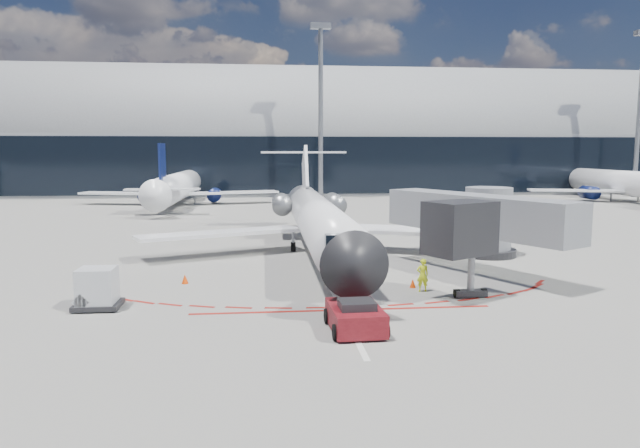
{
  "coord_description": "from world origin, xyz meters",
  "views": [
    {
      "loc": [
        -3.56,
        -36.92,
        7.35
      ],
      "look_at": [
        -0.17,
        -2.94,
        2.93
      ],
      "focal_mm": 32.0,
      "sensor_mm": 36.0,
      "label": 1
    }
  ],
  "objects": [
    {
      "name": "light_mast_centre",
      "position": [
        5.0,
        48.0,
        12.5
      ],
      "size": [
        0.7,
        0.7,
        25.0
      ],
      "primitive_type": "cylinder",
      "color": "gray",
      "rests_on": "ground"
    },
    {
      "name": "uld_container",
      "position": [
        -11.31,
        -10.12,
        0.96
      ],
      "size": [
        2.06,
        1.75,
        1.93
      ],
      "rotation": [
        0.0,
        0.0,
        -0.0
      ],
      "color": "black",
      "rests_on": "ground"
    },
    {
      "name": "bg_airliner_1",
      "position": [
        -14.94,
        42.83,
        5.09
      ],
      "size": [
        31.44,
        33.29,
        10.17
      ],
      "primitive_type": null,
      "color": "white",
      "rests_on": "ground"
    },
    {
      "name": "safety_cone_right",
      "position": [
        4.4,
        -7.53,
        0.23
      ],
      "size": [
        0.34,
        0.34,
        0.47
      ],
      "primitive_type": "cone",
      "color": "#D93804",
      "rests_on": "ground"
    },
    {
      "name": "apron_stop_bar",
      "position": [
        0.0,
        -11.5,
        0.01
      ],
      "size": [
        14.0,
        0.25,
        0.01
      ],
      "primitive_type": "cube",
      "color": "maroon",
      "rests_on": "ground"
    },
    {
      "name": "safety_cone_left",
      "position": [
        -7.96,
        -5.38,
        0.26
      ],
      "size": [
        0.38,
        0.38,
        0.53
      ],
      "primitive_type": "cone",
      "color": "#D93804",
      "rests_on": "ground"
    },
    {
      "name": "ground",
      "position": [
        0.0,
        0.0,
        0.0
      ],
      "size": [
        260.0,
        260.0,
        0.0
      ],
      "primitive_type": "plane",
      "color": "slate",
      "rests_on": "ground"
    },
    {
      "name": "pushback_tug",
      "position": [
        0.13,
        -14.54,
        0.59
      ],
      "size": [
        2.33,
        5.21,
        1.34
      ],
      "rotation": [
        0.0,
        0.0,
        0.04
      ],
      "color": "#540C12",
      "rests_on": "ground"
    },
    {
      "name": "jet_bridge",
      "position": [
        9.79,
        -3.01,
        3.01
      ],
      "size": [
        10.03,
        15.2,
        4.9
      ],
      "color": "gray",
      "rests_on": "ground"
    },
    {
      "name": "light_mast_east",
      "position": [
        55.0,
        48.0,
        12.5
      ],
      "size": [
        0.7,
        0.7,
        25.0
      ],
      "primitive_type": "cylinder",
      "color": "gray",
      "rests_on": "ground"
    },
    {
      "name": "regional_jet",
      "position": [
        0.21,
        2.67,
        2.61
      ],
      "size": [
        25.31,
        31.21,
        7.82
      ],
      "color": "white",
      "rests_on": "ground"
    },
    {
      "name": "bg_airliner_2",
      "position": [
        48.58,
        41.6,
        5.2
      ],
      "size": [
        32.15,
        34.04,
        10.4
      ],
      "primitive_type": null,
      "color": "white",
      "rests_on": "ground"
    },
    {
      "name": "apron_centerline",
      "position": [
        0.0,
        2.0,
        0.01
      ],
      "size": [
        0.25,
        40.0,
        0.01
      ],
      "primitive_type": "cube",
      "color": "silver",
      "rests_on": "ground"
    },
    {
      "name": "terminal_building",
      "position": [
        0.0,
        64.97,
        8.52
      ],
      "size": [
        150.0,
        24.15,
        24.0
      ],
      "color": "gray",
      "rests_on": "ground"
    },
    {
      "name": "ramp_worker",
      "position": [
        4.68,
        -8.4,
        0.87
      ],
      "size": [
        0.64,
        0.42,
        1.74
      ],
      "primitive_type": "imported",
      "rotation": [
        0.0,
        0.0,
        3.15
      ],
      "color": "#E3FF1A",
      "rests_on": "ground"
    }
  ]
}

